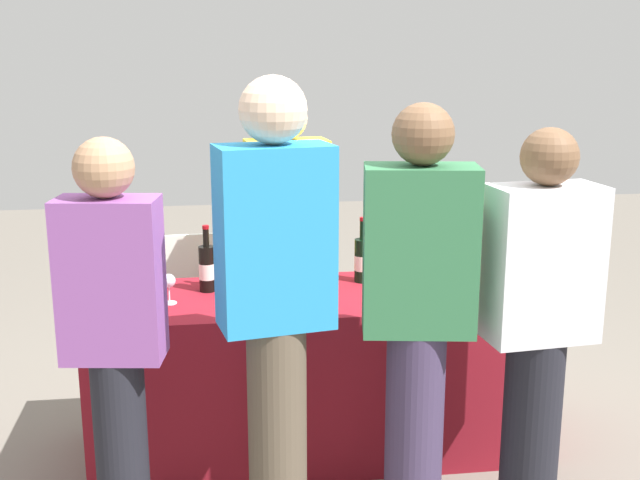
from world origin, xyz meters
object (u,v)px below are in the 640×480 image
object	(u,v)px
guest_1	(276,301)
guest_2	(418,310)
menu_board	(198,304)
wine_bottle_1	(227,265)
wine_glass_1	(169,282)
guest_0	(114,335)
wine_bottle_4	(322,261)
wine_glass_2	(289,283)
wine_glass_0	(147,290)
guest_3	(538,321)
wine_bottle_5	(362,259)
wine_bottle_2	(274,260)
wine_bottle_7	(453,254)
server_pouring	(288,241)
wine_glass_3	(399,284)
wine_glass_4	(472,272)
wine_bottle_6	(390,263)
wine_bottle_0	(207,268)
wine_bottle_3	(300,264)

from	to	relation	value
guest_1	guest_2	xyz separation A→B (m)	(0.52, 0.01, -0.06)
menu_board	wine_bottle_1	bearing A→B (deg)	-86.22
wine_glass_1	guest_0	distance (m)	0.66
wine_bottle_4	wine_glass_2	world-z (taller)	wine_bottle_4
wine_glass_0	guest_3	size ratio (longest dim) A/B	0.09
wine_bottle_4	wine_bottle_5	xyz separation A→B (m)	(0.20, 0.05, -0.01)
guest_0	wine_bottle_2	bearing A→B (deg)	61.67
wine_glass_2	menu_board	bearing A→B (deg)	111.40
wine_glass_1	guest_0	world-z (taller)	guest_0
wine_bottle_7	server_pouring	distance (m)	0.87
wine_bottle_5	wine_glass_3	xyz separation A→B (m)	(0.09, -0.35, -0.02)
wine_bottle_1	wine_bottle_7	xyz separation A→B (m)	(1.08, 0.03, 0.01)
wine_glass_0	wine_glass_3	xyz separation A→B (m)	(1.07, -0.01, -0.01)
wine_bottle_2	wine_glass_3	world-z (taller)	wine_bottle_2
wine_bottle_5	wine_glass_4	distance (m)	0.52
wine_bottle_1	server_pouring	xyz separation A→B (m)	(0.32, 0.45, -0.01)
menu_board	wine_glass_1	bearing A→B (deg)	-102.30
menu_board	wine_bottle_6	bearing A→B (deg)	-50.35
guest_2	menu_board	world-z (taller)	guest_2
wine_glass_2	wine_bottle_1	bearing A→B (deg)	139.44
wine_bottle_0	wine_glass_2	xyz separation A→B (m)	(0.35, -0.21, -0.02)
guest_3	menu_board	size ratio (longest dim) A/B	1.90
wine_bottle_5	wine_bottle_6	distance (m)	0.14
wine_bottle_3	wine_glass_3	distance (m)	0.50
wine_glass_2	wine_glass_3	size ratio (longest dim) A/B	0.98
wine_glass_3	menu_board	bearing A→B (deg)	127.54
wine_bottle_7	wine_bottle_5	bearing A→B (deg)	179.48
wine_bottle_7	guest_3	size ratio (longest dim) A/B	0.21
wine_bottle_1	wine_bottle_6	world-z (taller)	wine_bottle_1
wine_bottle_3	guest_1	xyz separation A→B (m)	(-0.18, -0.82, 0.10)
wine_bottle_3	guest_1	size ratio (longest dim) A/B	0.17
wine_bottle_1	menu_board	distance (m)	0.97
guest_1	menu_board	bearing A→B (deg)	90.29
wine_glass_3	guest_2	distance (m)	0.52
guest_1	guest_2	world-z (taller)	guest_1
wine_bottle_4	wine_bottle_5	world-z (taller)	wine_bottle_4
wine_bottle_0	wine_bottle_7	bearing A→B (deg)	2.35
wine_bottle_0	wine_glass_3	world-z (taller)	wine_bottle_0
wine_glass_1	wine_glass_3	size ratio (longest dim) A/B	1.05
wine_bottle_4	guest_1	bearing A→B (deg)	-108.83
wine_bottle_2	guest_2	world-z (taller)	guest_2
guest_1	guest_0	bearing A→B (deg)	167.91
wine_bottle_0	guest_3	distance (m)	1.49
wine_glass_3	guest_0	distance (m)	1.25
wine_glass_0	guest_0	xyz separation A→B (m)	(-0.08, -0.51, -0.01)
wine_bottle_4	server_pouring	world-z (taller)	server_pouring
wine_bottle_0	wine_glass_4	bearing A→B (deg)	-9.93
wine_bottle_0	guest_2	world-z (taller)	guest_2
wine_bottle_1	guest_1	xyz separation A→B (m)	(0.16, -0.83, 0.09)
wine_bottle_7	guest_0	bearing A→B (deg)	-150.43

